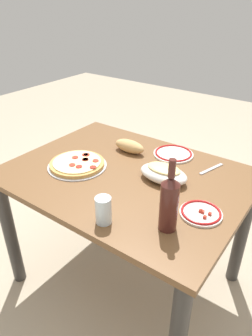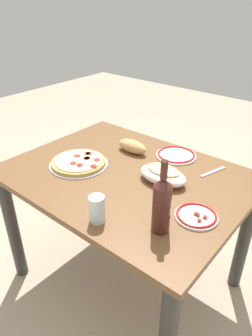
{
  "view_description": "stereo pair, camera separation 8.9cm",
  "coord_description": "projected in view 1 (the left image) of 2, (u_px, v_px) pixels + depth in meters",
  "views": [
    {
      "loc": [
        0.79,
        -1.08,
        1.54
      ],
      "look_at": [
        0.0,
        0.0,
        0.78
      ],
      "focal_mm": 33.21,
      "sensor_mm": 36.0,
      "label": 1
    },
    {
      "loc": [
        0.86,
        -1.03,
        1.54
      ],
      "look_at": [
        0.0,
        0.0,
        0.78
      ],
      "focal_mm": 33.21,
      "sensor_mm": 36.0,
      "label": 2
    }
  ],
  "objects": [
    {
      "name": "baked_pasta_dish",
      "position": [
        164.0,
        173.0,
        1.48
      ],
      "size": [
        0.24,
        0.15,
        0.08
      ],
      "color": "white",
      "rests_on": "dining_table"
    },
    {
      "name": "wine_bottle",
      "position": [
        169.0,
        202.0,
        1.13
      ],
      "size": [
        0.07,
        0.07,
        0.3
      ],
      "color": "#471E19",
      "rests_on": "dining_table"
    },
    {
      "name": "bread_loaf",
      "position": [
        130.0,
        146.0,
        1.74
      ],
      "size": [
        0.19,
        0.08,
        0.07
      ],
      "primitive_type": "ellipsoid",
      "color": "tan",
      "rests_on": "dining_table"
    },
    {
      "name": "side_plate_far",
      "position": [
        201.0,
        213.0,
        1.26
      ],
      "size": [
        0.17,
        0.17,
        0.02
      ],
      "color": "white",
      "rests_on": "dining_table"
    },
    {
      "name": "ground_plane",
      "position": [
        126.0,
        277.0,
        1.92
      ],
      "size": [
        8.0,
        8.0,
        0.0
      ],
      "primitive_type": "plane",
      "color": "tan",
      "rests_on": "ground"
    },
    {
      "name": "fork_right",
      "position": [
        211.0,
        169.0,
        1.59
      ],
      "size": [
        0.06,
        0.17,
        0.0
      ],
      "primitive_type": "cube",
      "rotation": [
        0.0,
        0.0,
        4.43
      ],
      "color": "#B7B7BC",
      "rests_on": "dining_table"
    },
    {
      "name": "dining_table",
      "position": [
        126.0,
        195.0,
        1.62
      ],
      "size": [
        1.17,
        0.89,
        0.75
      ],
      "color": "brown",
      "rests_on": "ground"
    },
    {
      "name": "side_plate_near",
      "position": [
        173.0,
        154.0,
        1.72
      ],
      "size": [
        0.22,
        0.22,
        0.02
      ],
      "color": "white",
      "rests_on": "dining_table"
    },
    {
      "name": "water_glass",
      "position": [
        103.0,
        210.0,
        1.2
      ],
      "size": [
        0.06,
        0.06,
        0.11
      ],
      "primitive_type": "cylinder",
      "color": "silver",
      "rests_on": "dining_table"
    },
    {
      "name": "pepperoni_pizza",
      "position": [
        77.0,
        164.0,
        1.61
      ],
      "size": [
        0.31,
        0.31,
        0.03
      ],
      "color": "#B7B7BC",
      "rests_on": "dining_table"
    }
  ]
}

